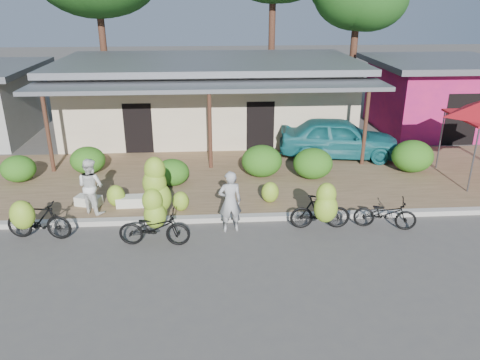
# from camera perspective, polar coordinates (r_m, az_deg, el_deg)

# --- Properties ---
(ground) EXTENTS (100.00, 100.00, 0.00)m
(ground) POSITION_cam_1_polar(r_m,az_deg,el_deg) (11.60, -3.27, -9.47)
(ground) COLOR #4E4B48
(ground) RESTS_ON ground
(sidewalk) EXTENTS (60.00, 6.00, 0.12)m
(sidewalk) POSITION_cam_1_polar(r_m,az_deg,el_deg) (16.06, -3.52, -0.01)
(sidewalk) COLOR #8D6E4C
(sidewalk) RESTS_ON ground
(curb) EXTENTS (60.00, 0.25, 0.15)m
(curb) POSITION_cam_1_polar(r_m,az_deg,el_deg) (13.31, -3.40, -4.73)
(curb) COLOR #A8A399
(curb) RESTS_ON ground
(shop_main) EXTENTS (13.00, 8.50, 3.35)m
(shop_main) POSITION_cam_1_polar(r_m,az_deg,el_deg) (21.28, -3.79, 10.11)
(shop_main) COLOR beige
(shop_main) RESTS_ON ground
(shop_pink) EXTENTS (6.00, 6.00, 3.25)m
(shop_pink) POSITION_cam_1_polar(r_m,az_deg,el_deg) (23.80, 22.79, 9.60)
(shop_pink) COLOR #C91F5C
(shop_pink) RESTS_ON ground
(hedge_0) EXTENTS (1.14, 1.03, 0.89)m
(hedge_0) POSITION_cam_1_polar(r_m,az_deg,el_deg) (17.29, -25.42, 1.25)
(hedge_0) COLOR #245F15
(hedge_0) RESTS_ON sidewalk
(hedge_1) EXTENTS (1.21, 1.09, 0.94)m
(hedge_1) POSITION_cam_1_polar(r_m,az_deg,el_deg) (17.22, -18.07, 2.33)
(hedge_1) COLOR #245F15
(hedge_1) RESTS_ON sidewalk
(hedge_2) EXTENTS (1.12, 1.01, 0.88)m
(hedge_2) POSITION_cam_1_polar(r_m,az_deg,el_deg) (15.48, -8.28, 0.93)
(hedge_2) COLOR #245F15
(hedge_2) RESTS_ON sidewalk
(hedge_3) EXTENTS (1.40, 1.26, 1.09)m
(hedge_3) POSITION_cam_1_polar(r_m,az_deg,el_deg) (16.08, 2.67, 2.33)
(hedge_3) COLOR #245F15
(hedge_3) RESTS_ON sidewalk
(hedge_4) EXTENTS (1.34, 1.20, 1.04)m
(hedge_4) POSITION_cam_1_polar(r_m,az_deg,el_deg) (16.07, 8.87, 2.00)
(hedge_4) COLOR #245F15
(hedge_4) RESTS_ON sidewalk
(hedge_5) EXTENTS (1.45, 1.30, 1.13)m
(hedge_5) POSITION_cam_1_polar(r_m,az_deg,el_deg) (17.57, 20.29, 2.74)
(hedge_5) COLOR #245F15
(hedge_5) RESTS_ON sidewalk
(bike_left) EXTENTS (1.80, 1.27, 1.37)m
(bike_left) POSITION_cam_1_polar(r_m,az_deg,el_deg) (13.14, -23.69, -4.41)
(bike_left) COLOR black
(bike_left) RESTS_ON ground
(bike_center) EXTENTS (1.87, 1.23, 2.19)m
(bike_center) POSITION_cam_1_polar(r_m,az_deg,el_deg) (12.18, -10.32, -3.71)
(bike_center) COLOR black
(bike_center) RESTS_ON ground
(bike_right) EXTENTS (1.65, 1.17, 1.58)m
(bike_right) POSITION_cam_1_polar(r_m,az_deg,el_deg) (12.65, 9.96, -3.49)
(bike_right) COLOR black
(bike_right) RESTS_ON ground
(bike_far_right) EXTENTS (1.76, 0.98, 0.88)m
(bike_far_right) POSITION_cam_1_polar(r_m,az_deg,el_deg) (13.36, 17.26, -3.91)
(bike_far_right) COLOR black
(bike_far_right) RESTS_ON ground
(loose_banana_a) EXTENTS (0.53, 0.45, 0.66)m
(loose_banana_a) POSITION_cam_1_polar(r_m,az_deg,el_deg) (14.31, -14.88, -1.86)
(loose_banana_a) COLOR #9EB22C
(loose_banana_a) RESTS_ON sidewalk
(loose_banana_b) EXTENTS (0.48, 0.40, 0.59)m
(loose_banana_b) POSITION_cam_1_polar(r_m,az_deg,el_deg) (13.66, -7.25, -2.58)
(loose_banana_b) COLOR #9EB22C
(loose_banana_b) RESTS_ON sidewalk
(loose_banana_c) EXTENTS (0.52, 0.44, 0.65)m
(loose_banana_c) POSITION_cam_1_polar(r_m,az_deg,el_deg) (14.11, 3.69, -1.49)
(loose_banana_c) COLOR #9EB22C
(loose_banana_c) RESTS_ON sidewalk
(sack_near) EXTENTS (0.86, 0.43, 0.30)m
(sack_near) POSITION_cam_1_polar(r_m,az_deg,el_deg) (14.28, -13.12, -2.53)
(sack_near) COLOR white
(sack_near) RESTS_ON sidewalk
(sack_far) EXTENTS (0.83, 0.59, 0.28)m
(sack_far) POSITION_cam_1_polar(r_m,az_deg,el_deg) (14.68, -17.97, -2.42)
(sack_far) COLOR white
(sack_far) RESTS_ON sidewalk
(vendor) EXTENTS (0.68, 0.50, 1.72)m
(vendor) POSITION_cam_1_polar(r_m,az_deg,el_deg) (12.45, -1.22, -2.65)
(vendor) COLOR #9C9C9C
(vendor) RESTS_ON ground
(bystander) EXTENTS (0.99, 0.94, 1.62)m
(bystander) POSITION_cam_1_polar(r_m,az_deg,el_deg) (13.93, -17.73, -0.68)
(bystander) COLOR silver
(bystander) RESTS_ON sidewalk
(teal_van) EXTENTS (4.71, 2.48, 1.53)m
(teal_van) POSITION_cam_1_polar(r_m,az_deg,el_deg) (18.35, 11.94, 5.07)
(teal_van) COLOR #18666D
(teal_van) RESTS_ON sidewalk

